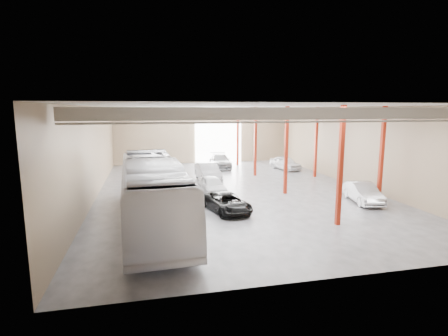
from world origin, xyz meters
name	(u,v)px	position (x,y,z in m)	size (l,w,h in m)	color
depot_shell	(234,131)	(0.13, 0.48, 4.98)	(22.12, 32.12, 7.06)	#444449
coach_bus	(153,192)	(-6.83, -7.60, 1.97)	(3.31, 14.15, 3.94)	white
black_sedan	(227,203)	(-2.00, -6.00, 0.63)	(2.08, 4.52, 1.26)	black
car_row_a	(212,185)	(-2.00, -0.80, 0.72)	(1.70, 4.22, 1.44)	silver
car_row_b	(208,172)	(-1.41, 4.50, 0.84)	(1.79, 5.12, 1.69)	#A0A0A4
car_row_c	(220,161)	(1.33, 11.61, 0.80)	(2.23, 5.48, 1.59)	slate
car_right_near	(363,193)	(8.30, -5.83, 0.73)	(1.55, 4.45, 1.47)	#BCBCC1
car_right_far	(285,163)	(8.30, 8.79, 0.75)	(1.77, 4.39, 1.50)	white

